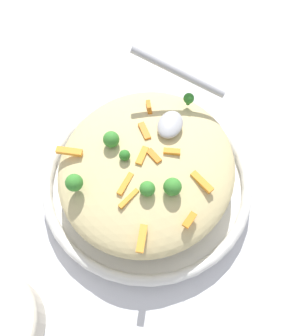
# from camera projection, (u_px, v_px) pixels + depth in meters

# --- Properties ---
(ground_plane) EXTENTS (2.40, 2.40, 0.00)m
(ground_plane) POSITION_uv_depth(u_px,v_px,m) (147.00, 186.00, 0.65)
(ground_plane) COLOR silver
(serving_bowl) EXTENTS (0.38, 0.38, 0.04)m
(serving_bowl) POSITION_uv_depth(u_px,v_px,m) (147.00, 180.00, 0.63)
(serving_bowl) COLOR white
(serving_bowl) RESTS_ON ground_plane
(pasta_mound) EXTENTS (0.32, 0.29, 0.08)m
(pasta_mound) POSITION_uv_depth(u_px,v_px,m) (147.00, 166.00, 0.58)
(pasta_mound) COLOR #DBC689
(pasta_mound) RESTS_ON serving_bowl
(carrot_piece_0) EXTENTS (0.04, 0.01, 0.01)m
(carrot_piece_0) POSITION_uv_depth(u_px,v_px,m) (125.00, 184.00, 0.52)
(carrot_piece_0) COLOR orange
(carrot_piece_0) RESTS_ON pasta_mound
(carrot_piece_1) EXTENTS (0.03, 0.03, 0.01)m
(carrot_piece_1) POSITION_uv_depth(u_px,v_px,m) (144.00, 131.00, 0.57)
(carrot_piece_1) COLOR orange
(carrot_piece_1) RESTS_ON pasta_mound
(carrot_piece_2) EXTENTS (0.03, 0.04, 0.01)m
(carrot_piece_2) POSITION_uv_depth(u_px,v_px,m) (202.00, 182.00, 0.53)
(carrot_piece_2) COLOR orange
(carrot_piece_2) RESTS_ON pasta_mound
(carrot_piece_3) EXTENTS (0.03, 0.02, 0.01)m
(carrot_piece_3) POSITION_uv_depth(u_px,v_px,m) (149.00, 107.00, 0.60)
(carrot_piece_3) COLOR orange
(carrot_piece_3) RESTS_ON pasta_mound
(carrot_piece_4) EXTENTS (0.03, 0.01, 0.01)m
(carrot_piece_4) POSITION_uv_depth(u_px,v_px,m) (142.00, 156.00, 0.54)
(carrot_piece_4) COLOR orange
(carrot_piece_4) RESTS_ON pasta_mound
(carrot_piece_5) EXTENTS (0.02, 0.03, 0.01)m
(carrot_piece_5) POSITION_uv_depth(u_px,v_px,m) (155.00, 154.00, 0.54)
(carrot_piece_5) COLOR orange
(carrot_piece_5) RESTS_ON pasta_mound
(carrot_piece_6) EXTENTS (0.02, 0.03, 0.01)m
(carrot_piece_6) POSITION_uv_depth(u_px,v_px,m) (172.00, 152.00, 0.55)
(carrot_piece_6) COLOR orange
(carrot_piece_6) RESTS_ON pasta_mound
(carrot_piece_7) EXTENTS (0.03, 0.02, 0.01)m
(carrot_piece_7) POSITION_uv_depth(u_px,v_px,m) (190.00, 220.00, 0.50)
(carrot_piece_7) COLOR orange
(carrot_piece_7) RESTS_ON pasta_mound
(carrot_piece_8) EXTENTS (0.04, 0.02, 0.01)m
(carrot_piece_8) POSITION_uv_depth(u_px,v_px,m) (129.00, 199.00, 0.51)
(carrot_piece_8) COLOR orange
(carrot_piece_8) RESTS_ON pasta_mound
(carrot_piece_9) EXTENTS (0.04, 0.02, 0.01)m
(carrot_piece_9) POSITION_uv_depth(u_px,v_px,m) (142.00, 239.00, 0.49)
(carrot_piece_9) COLOR orange
(carrot_piece_9) RESTS_ON pasta_mound
(carrot_piece_10) EXTENTS (0.02, 0.04, 0.01)m
(carrot_piece_10) POSITION_uv_depth(u_px,v_px,m) (69.00, 151.00, 0.55)
(carrot_piece_10) COLOR orange
(carrot_piece_10) RESTS_ON pasta_mound
(broccoli_floret_0) EXTENTS (0.02, 0.02, 0.02)m
(broccoli_floret_0) POSITION_uv_depth(u_px,v_px,m) (189.00, 99.00, 0.59)
(broccoli_floret_0) COLOR #296820
(broccoli_floret_0) RESTS_ON pasta_mound
(broccoli_floret_1) EXTENTS (0.03, 0.03, 0.03)m
(broccoli_floret_1) POSITION_uv_depth(u_px,v_px,m) (111.00, 139.00, 0.55)
(broccoli_floret_1) COLOR #377928
(broccoli_floret_1) RESTS_ON pasta_mound
(broccoli_floret_2) EXTENTS (0.02, 0.02, 0.02)m
(broccoli_floret_2) POSITION_uv_depth(u_px,v_px,m) (125.00, 155.00, 0.53)
(broccoli_floret_2) COLOR #296820
(broccoli_floret_2) RESTS_ON pasta_mound
(broccoli_floret_3) EXTENTS (0.03, 0.03, 0.03)m
(broccoli_floret_3) POSITION_uv_depth(u_px,v_px,m) (74.00, 183.00, 0.51)
(broccoli_floret_3) COLOR #377928
(broccoli_floret_3) RESTS_ON pasta_mound
(broccoli_floret_4) EXTENTS (0.02, 0.02, 0.03)m
(broccoli_floret_4) POSITION_uv_depth(u_px,v_px,m) (147.00, 189.00, 0.51)
(broccoli_floret_4) COLOR #377928
(broccoli_floret_4) RESTS_ON pasta_mound
(broccoli_floret_5) EXTENTS (0.03, 0.03, 0.03)m
(broccoli_floret_5) POSITION_uv_depth(u_px,v_px,m) (172.00, 187.00, 0.51)
(broccoli_floret_5) COLOR #377928
(broccoli_floret_5) RESTS_ON pasta_mound
(serving_spoon) EXTENTS (0.13, 0.16, 0.09)m
(serving_spoon) POSITION_uv_depth(u_px,v_px,m) (174.00, 105.00, 0.57)
(serving_spoon) COLOR #B7B7BC
(serving_spoon) RESTS_ON pasta_mound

